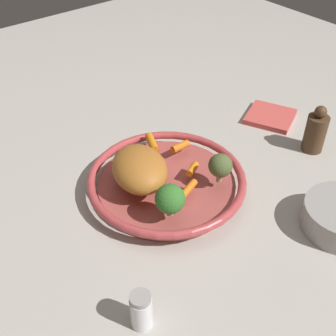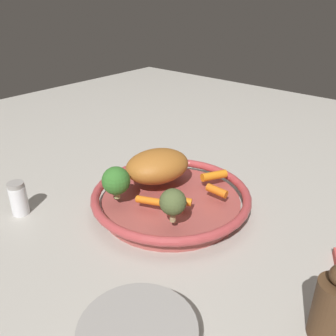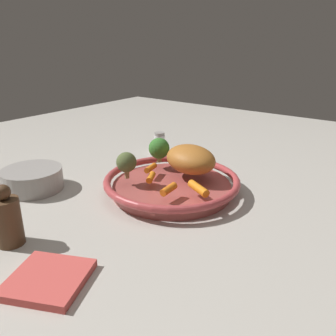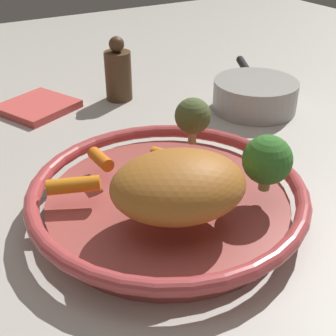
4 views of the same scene
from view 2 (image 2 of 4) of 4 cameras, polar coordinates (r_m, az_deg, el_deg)
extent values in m
plane|color=#B7B2A8|center=(0.82, 0.46, -6.32)|extent=(2.28, 2.28, 0.00)
cylinder|color=#A84C47|center=(0.82, 0.46, -5.54)|extent=(0.31, 0.31, 0.03)
torus|color=#B64143|center=(0.81, 0.47, -4.18)|extent=(0.35, 0.35, 0.02)
ellipsoid|color=#AF6727|center=(0.83, -1.67, 0.34)|extent=(0.18, 0.16, 0.07)
cylinder|color=orange|center=(0.75, -3.23, -5.02)|extent=(0.03, 0.06, 0.02)
cylinder|color=orange|center=(0.85, 7.20, -1.18)|extent=(0.07, 0.04, 0.02)
cylinder|color=orange|center=(0.79, 7.64, -3.53)|extent=(0.02, 0.05, 0.02)
cylinder|color=orange|center=(0.75, 2.19, -5.13)|extent=(0.03, 0.04, 0.02)
cylinder|color=tan|center=(0.70, 0.75, -7.57)|extent=(0.01, 0.01, 0.02)
sphere|color=#4F5D32|center=(0.68, 0.77, -5.33)|extent=(0.05, 0.05, 0.05)
cylinder|color=#99A766|center=(0.78, -7.97, -4.10)|extent=(0.01, 0.01, 0.02)
sphere|color=#35732B|center=(0.76, -8.13, -1.97)|extent=(0.06, 0.06, 0.06)
cylinder|color=white|center=(0.85, -22.29, -4.68)|extent=(0.04, 0.04, 0.07)
cylinder|color=#9E9993|center=(0.84, -22.73, -2.46)|extent=(0.04, 0.04, 0.01)
cylinder|color=#4C331E|center=(0.58, 24.16, -19.61)|extent=(0.05, 0.05, 0.10)
camera|label=1|loc=(0.93, -60.21, 28.62)|focal=46.59mm
camera|label=3|loc=(1.04, 54.08, 12.20)|focal=36.83mm
camera|label=4|loc=(1.16, -8.09, 21.64)|focal=48.83mm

